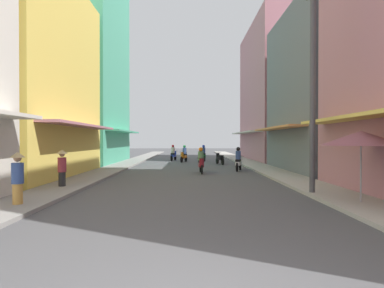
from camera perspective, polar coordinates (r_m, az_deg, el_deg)
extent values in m
plane|color=#4C4C4F|center=(24.45, -0.55, -4.05)|extent=(109.54, 109.54, 0.00)
cube|color=gray|center=(25.00, -12.63, -3.82)|extent=(1.94, 57.79, 0.12)
cube|color=#ADA89E|center=(25.00, 11.52, -3.82)|extent=(1.94, 57.79, 0.12)
cube|color=#EFD159|center=(19.55, -29.11, 10.47)|extent=(6.00, 9.79, 10.74)
cube|color=#B7727F|center=(17.87, -19.14, 3.17)|extent=(1.10, 8.81, 0.12)
cube|color=#4CB28C|center=(29.88, -18.99, 13.51)|extent=(6.00, 10.04, 17.34)
cube|color=#4CB28C|center=(28.23, -12.18, 2.25)|extent=(1.10, 9.03, 0.12)
cube|color=slate|center=(22.45, 23.90, 8.71)|extent=(6.00, 9.21, 10.34)
cube|color=#D88C4C|center=(21.03, 15.15, 2.80)|extent=(1.10, 8.29, 0.12)
cube|color=#B7727F|center=(33.32, 15.65, 8.84)|extent=(6.00, 12.33, 13.53)
cube|color=silver|center=(32.19, 9.63, 2.06)|extent=(1.10, 11.10, 0.12)
cylinder|color=black|center=(30.99, 1.83, -2.54)|extent=(0.16, 0.57, 0.56)
cylinder|color=black|center=(29.76, 2.27, -2.67)|extent=(0.16, 0.57, 0.56)
cube|color=#197233|center=(30.31, 2.06, -2.19)|extent=(0.42, 1.03, 0.24)
cube|color=black|center=(30.11, 2.14, -1.83)|extent=(0.36, 0.59, 0.14)
cylinder|color=#197233|center=(30.84, 1.87, -1.77)|extent=(0.28, 0.28, 0.45)
cylinder|color=black|center=(30.83, 1.87, -1.31)|extent=(0.55, 0.11, 0.03)
cylinder|color=#334C8C|center=(30.14, 2.12, -1.16)|extent=(0.34, 0.34, 0.55)
sphere|color=#1E38B7|center=(30.13, 2.12, -0.40)|extent=(0.26, 0.26, 0.26)
cylinder|color=black|center=(34.56, -1.60, -2.21)|extent=(0.19, 0.56, 0.56)
cylinder|color=black|center=(33.34, -1.20, -2.31)|extent=(0.19, 0.56, 0.56)
cube|color=#B2B2B7|center=(33.89, -1.39, -1.89)|extent=(0.48, 1.04, 0.24)
cube|color=black|center=(33.69, -1.32, -1.57)|extent=(0.39, 0.61, 0.14)
cylinder|color=#B2B2B7|center=(34.42, -1.56, -1.52)|extent=(0.28, 0.28, 0.45)
cylinder|color=black|center=(34.41, -1.56, -1.10)|extent=(0.54, 0.14, 0.03)
cylinder|color=black|center=(18.59, 1.80, -4.67)|extent=(0.10, 0.56, 0.56)
cylinder|color=black|center=(19.83, 1.52, -4.34)|extent=(0.10, 0.56, 0.56)
cube|color=maroon|center=(19.24, 1.65, -3.83)|extent=(0.32, 1.01, 0.24)
cube|color=black|center=(19.43, 1.60, -3.20)|extent=(0.30, 0.57, 0.14)
cylinder|color=maroon|center=(18.68, 1.77, -3.35)|extent=(0.28, 0.28, 0.45)
cylinder|color=black|center=(18.67, 1.77, -2.59)|extent=(0.55, 0.05, 0.03)
cylinder|color=#598C59|center=(19.36, 1.61, -2.18)|extent=(0.34, 0.34, 0.55)
sphere|color=orange|center=(19.34, 1.61, -0.99)|extent=(0.26, 0.26, 0.26)
cylinder|color=black|center=(31.48, -3.06, -2.49)|extent=(0.21, 0.56, 0.56)
cylinder|color=black|center=(30.28, -3.72, -2.61)|extent=(0.21, 0.56, 0.56)
cube|color=#1E38B7|center=(30.82, -3.41, -2.15)|extent=(0.51, 1.04, 0.24)
cube|color=black|center=(30.62, -3.52, -1.79)|extent=(0.40, 0.61, 0.14)
cylinder|color=#1E38B7|center=(31.34, -3.13, -1.73)|extent=(0.28, 0.28, 0.45)
cylinder|color=black|center=(31.33, -3.13, -1.28)|extent=(0.54, 0.16, 0.03)
cylinder|color=beige|center=(30.66, -3.49, -1.13)|extent=(0.34, 0.34, 0.55)
sphere|color=red|center=(30.65, -3.49, -0.38)|extent=(0.26, 0.26, 0.26)
cylinder|color=black|center=(28.32, -1.90, -2.84)|extent=(0.25, 0.56, 0.56)
cylinder|color=black|center=(29.51, -1.11, -2.70)|extent=(0.25, 0.56, 0.56)
cube|color=orange|center=(28.95, -1.46, -2.33)|extent=(0.57, 1.04, 0.24)
cube|color=black|center=(29.13, -1.34, -1.91)|extent=(0.44, 0.62, 0.14)
cylinder|color=orange|center=(28.42, -1.82, -1.98)|extent=(0.28, 0.28, 0.45)
cylinder|color=black|center=(28.41, -1.82, -1.47)|extent=(0.53, 0.19, 0.03)
cylinder|color=#334C8C|center=(29.07, -1.37, -1.23)|extent=(0.34, 0.34, 0.55)
sphere|color=#197233|center=(29.06, -1.37, -0.44)|extent=(0.26, 0.26, 0.26)
cylinder|color=black|center=(21.55, 8.76, -3.95)|extent=(0.25, 0.56, 0.56)
cylinder|color=black|center=(20.32, 8.20, -4.22)|extent=(0.25, 0.56, 0.56)
cube|color=silver|center=(20.87, 8.47, -3.49)|extent=(0.58, 1.04, 0.24)
cube|color=black|center=(20.66, 8.38, -2.98)|extent=(0.44, 0.62, 0.14)
cylinder|color=silver|center=(21.40, 8.71, -2.85)|extent=(0.28, 0.28, 0.45)
cylinder|color=black|center=(21.38, 8.71, -2.18)|extent=(0.53, 0.20, 0.03)
cylinder|color=#334C8C|center=(20.69, 8.40, -2.00)|extent=(0.34, 0.34, 0.55)
sphere|color=black|center=(20.67, 8.40, -0.89)|extent=(0.26, 0.26, 0.26)
cylinder|color=black|center=(26.95, 4.61, -3.02)|extent=(0.22, 0.56, 0.56)
cylinder|color=black|center=(25.79, 5.58, -3.18)|extent=(0.22, 0.56, 0.56)
cube|color=black|center=(26.31, 5.13, -2.63)|extent=(0.53, 1.04, 0.24)
cube|color=black|center=(26.11, 5.28, -2.21)|extent=(0.42, 0.61, 0.14)
cylinder|color=black|center=(26.81, 4.71, -2.14)|extent=(0.28, 0.28, 0.45)
cylinder|color=black|center=(26.80, 4.71, -1.60)|extent=(0.54, 0.17, 0.03)
cylinder|color=#BF8C3F|center=(10.73, -29.13, -8.23)|extent=(0.28, 0.28, 0.73)
cylinder|color=#334C8C|center=(10.65, -29.15, -4.66)|extent=(0.34, 0.34, 0.61)
sphere|color=#9E7256|center=(10.62, -29.16, -2.26)|extent=(0.22, 0.22, 0.22)
cone|color=#D1B77A|center=(10.61, -29.17, -1.72)|extent=(0.44, 0.44, 0.16)
cylinder|color=#262628|center=(14.05, -22.56, -6.15)|extent=(0.28, 0.28, 0.71)
cylinder|color=#99333F|center=(13.99, -22.57, -3.50)|extent=(0.34, 0.34, 0.60)
sphere|color=tan|center=(13.97, -22.58, -1.71)|extent=(0.22, 0.22, 0.22)
cone|color=#D1B77A|center=(13.96, -22.58, -1.30)|extent=(0.44, 0.44, 0.16)
cylinder|color=#99999E|center=(10.95, 28.36, -4.36)|extent=(0.05, 0.05, 2.13)
cone|color=#8C4C59|center=(10.91, 28.39, 0.95)|extent=(2.40, 2.40, 0.45)
cylinder|color=#4C4C4F|center=(12.37, 21.08, 9.84)|extent=(0.20, 0.20, 7.98)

